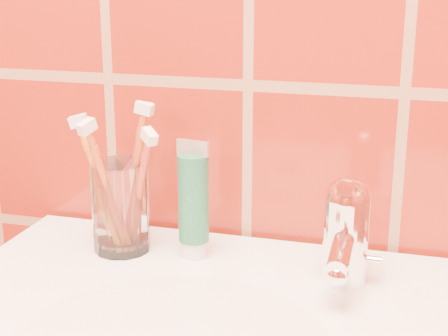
% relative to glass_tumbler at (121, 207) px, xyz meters
% --- Properties ---
extents(glass_tumbler, '(0.07, 0.07, 0.11)m').
position_rel_glass_tumbler_xyz_m(glass_tumbler, '(0.00, 0.00, 0.00)').
color(glass_tumbler, white).
rests_on(glass_tumbler, pedestal_sink).
extents(toothpaste_tube, '(0.04, 0.04, 0.14)m').
position_rel_glass_tumbler_xyz_m(toothpaste_tube, '(0.09, 0.00, 0.01)').
color(toothpaste_tube, white).
rests_on(toothpaste_tube, pedestal_sink).
extents(faucet, '(0.05, 0.11, 0.12)m').
position_rel_glass_tumbler_xyz_m(faucet, '(0.27, -0.02, 0.01)').
color(faucet, white).
rests_on(faucet, pedestal_sink).
extents(toothbrush_0, '(0.14, 0.13, 0.18)m').
position_rel_glass_tumbler_xyz_m(toothbrush_0, '(0.03, -0.01, 0.02)').
color(toothbrush_0, '#BC4128').
rests_on(toothbrush_0, glass_tumbler).
extents(toothbrush_1, '(0.09, 0.13, 0.19)m').
position_rel_glass_tumbler_xyz_m(toothbrush_1, '(-0.00, -0.03, 0.03)').
color(toothbrush_1, '#C55122').
rests_on(toothbrush_1, glass_tumbler).
extents(toothbrush_2, '(0.09, 0.08, 0.18)m').
position_rel_glass_tumbler_xyz_m(toothbrush_2, '(-0.02, -0.01, 0.03)').
color(toothbrush_2, orange).
rests_on(toothbrush_2, glass_tumbler).
extents(toothbrush_3, '(0.06, 0.06, 0.19)m').
position_rel_glass_tumbler_xyz_m(toothbrush_3, '(0.02, 0.01, 0.04)').
color(toothbrush_3, '#C85723').
rests_on(toothbrush_3, glass_tumbler).
extents(toothbrush_4, '(0.10, 0.10, 0.19)m').
position_rel_glass_tumbler_xyz_m(toothbrush_4, '(0.01, 0.02, 0.03)').
color(toothbrush_4, '#AD2537').
rests_on(toothbrush_4, glass_tumbler).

